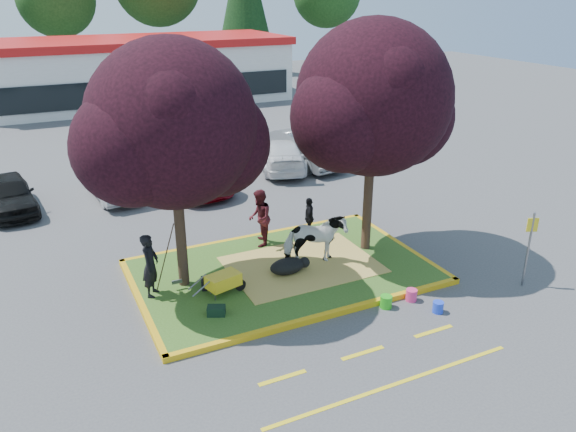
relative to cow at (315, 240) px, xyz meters
name	(u,v)px	position (x,y,z in m)	size (l,w,h in m)	color
ground	(283,274)	(-0.99, 0.04, -0.89)	(90.00, 90.00, 0.00)	#424244
median_island	(283,271)	(-0.99, 0.04, -0.82)	(8.00, 5.00, 0.15)	#31551A
curb_near	(328,315)	(-0.99, -2.54, -0.82)	(8.30, 0.16, 0.15)	gold
curb_far	(250,238)	(-0.99, 2.62, -0.82)	(8.30, 0.16, 0.15)	gold
curb_left	(141,303)	(-5.07, 0.04, -0.82)	(0.16, 5.30, 0.15)	gold
curb_right	(400,245)	(3.09, 0.04, -0.82)	(0.16, 5.30, 0.15)	gold
straw_bedding	(302,265)	(-0.39, 0.04, -0.74)	(4.20, 3.00, 0.01)	tan
tree_purple_left	(173,132)	(-3.77, 0.42, 3.47)	(5.06, 4.20, 6.51)	black
tree_purple_right	(374,106)	(1.93, 0.22, 3.67)	(5.30, 4.40, 6.82)	black
fire_lane_stripe_a	(282,378)	(-2.99, -4.16, -0.89)	(1.10, 0.12, 0.01)	yellow
fire_lane_stripe_b	(363,353)	(-0.99, -4.16, -0.89)	(1.10, 0.12, 0.01)	yellow
fire_lane_stripe_c	(433,331)	(1.01, -4.16, -0.89)	(1.10, 0.12, 0.01)	yellow
fire_lane_long	(394,385)	(-0.99, -5.36, -0.89)	(6.00, 0.10, 0.01)	yellow
retail_building	(140,70)	(1.01, 28.02, 1.36)	(20.40, 8.40, 4.40)	silver
cow	(315,240)	(0.00, 0.00, 0.00)	(0.80, 1.76, 1.49)	white
calf	(288,266)	(-1.00, -0.25, -0.52)	(1.05, 0.59, 0.45)	black
handler	(150,265)	(-4.69, 0.23, 0.11)	(0.62, 0.41, 1.71)	black
visitor_a	(260,218)	(-0.94, 1.86, 0.15)	(0.87, 0.68, 1.79)	#47141B
visitor_b	(309,217)	(0.72, 1.74, -0.08)	(0.78, 0.33, 1.33)	black
wheelbarrow	(224,281)	(-3.00, -0.58, -0.34)	(1.55, 0.72, 0.58)	black
gear_bag_dark	(212,283)	(-3.17, -0.10, -0.59)	(0.59, 0.32, 0.30)	black
gear_bag_green	(216,311)	(-3.52, -1.44, -0.63)	(0.44, 0.27, 0.24)	black
sign_post	(529,242)	(4.69, -3.41, 0.41)	(0.29, 0.14, 2.15)	slate
bucket_green	(386,302)	(0.60, -2.76, -0.73)	(0.31, 0.31, 0.33)	green
bucket_pink	(411,295)	(1.40, -2.76, -0.74)	(0.30, 0.30, 0.32)	#E23273
bucket_blue	(438,307)	(1.66, -3.52, -0.75)	(0.28, 0.28, 0.29)	blue
car_black	(10,194)	(-7.90, 8.76, -0.23)	(1.57, 3.90, 1.33)	black
car_silver	(111,180)	(-4.31, 8.83, -0.22)	(1.43, 4.10, 1.35)	gray
car_red	(187,171)	(-1.34, 8.44, -0.15)	(2.46, 5.32, 1.48)	maroon
car_white	(281,155)	(3.19, 9.14, -0.23)	(1.87, 4.60, 1.34)	white
car_grey	(304,148)	(4.39, 9.28, -0.11)	(1.65, 4.74, 1.56)	slate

